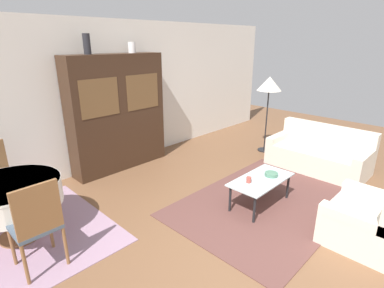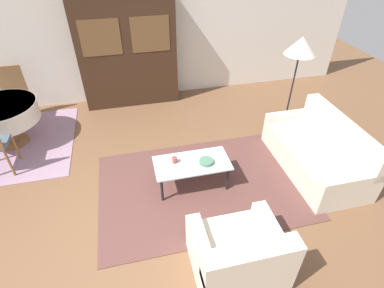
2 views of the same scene
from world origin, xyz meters
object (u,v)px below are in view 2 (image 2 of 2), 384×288
(armchair, at_px, (239,256))
(floor_lamp, at_px, (301,48))
(couch, at_px, (319,153))
(display_cabinet, at_px, (128,52))
(coffee_table, at_px, (192,165))
(bowl, at_px, (206,162))
(cup, at_px, (175,160))
(dining_chair_far, at_px, (13,92))
(dining_table, at_px, (2,113))

(armchair, height_order, floor_lamp, floor_lamp)
(couch, xyz_separation_m, floor_lamp, (0.13, 1.25, 1.15))
(display_cabinet, distance_m, floor_lamp, 3.13)
(floor_lamp, bearing_deg, couch, -95.98)
(coffee_table, height_order, display_cabinet, display_cabinet)
(display_cabinet, bearing_deg, bowl, -73.75)
(couch, height_order, cup, couch)
(dining_chair_far, bearing_deg, bowl, 139.16)
(dining_chair_far, relative_size, bowl, 5.29)
(couch, height_order, dining_table, couch)
(couch, relative_size, display_cabinet, 0.82)
(armchair, distance_m, dining_chair_far, 4.89)
(coffee_table, distance_m, dining_chair_far, 3.73)
(coffee_table, height_order, bowl, bowl)
(cup, bearing_deg, armchair, -74.77)
(armchair, bearing_deg, dining_table, 133.22)
(dining_chair_far, bearing_deg, floor_lamp, 165.00)
(coffee_table, bearing_deg, cup, 164.70)
(couch, relative_size, dining_chair_far, 1.69)
(dining_chair_far, bearing_deg, cup, 136.12)
(coffee_table, xyz_separation_m, display_cabinet, (-0.62, 2.72, 0.67))
(coffee_table, xyz_separation_m, floor_lamp, (2.09, 1.20, 1.05))
(couch, bearing_deg, floor_lamp, -5.98)
(coffee_table, xyz_separation_m, cup, (-0.23, 0.06, 0.09))
(cup, xyz_separation_m, bowl, (0.42, -0.12, -0.02))
(dining_chair_far, relative_size, floor_lamp, 0.63)
(display_cabinet, bearing_deg, couch, -47.15)
(display_cabinet, bearing_deg, coffee_table, -77.16)
(coffee_table, xyz_separation_m, dining_table, (-2.76, 1.71, 0.21))
(armchair, height_order, display_cabinet, display_cabinet)
(couch, height_order, armchair, couch)
(couch, height_order, display_cabinet, display_cabinet)
(coffee_table, bearing_deg, display_cabinet, 102.84)
(armchair, distance_m, bowl, 1.37)
(couch, bearing_deg, bowl, 89.82)
(dining_table, xyz_separation_m, floor_lamp, (4.85, -0.51, 0.84))
(dining_table, bearing_deg, floor_lamp, -6.05)
(couch, bearing_deg, display_cabinet, 42.85)
(couch, height_order, dining_chair_far, dining_chair_far)
(couch, distance_m, coffee_table, 1.96)
(cup, bearing_deg, coffee_table, -15.30)
(dining_table, relative_size, dining_chair_far, 1.09)
(display_cabinet, relative_size, dining_table, 1.88)
(dining_chair_far, bearing_deg, dining_table, 90.00)
(display_cabinet, distance_m, dining_chair_far, 2.20)
(cup, bearing_deg, dining_chair_far, 136.12)
(dining_chair_far, bearing_deg, display_cabinet, -174.04)
(couch, bearing_deg, armchair, 127.10)
(dining_table, distance_m, dining_chair_far, 0.79)
(bowl, bearing_deg, dining_chair_far, 139.16)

